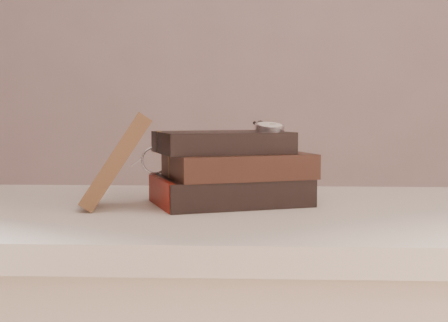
{
  "coord_description": "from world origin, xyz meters",
  "views": [
    {
      "loc": [
        0.05,
        -0.69,
        0.91
      ],
      "look_at": [
        0.0,
        0.39,
        0.82
      ],
      "focal_mm": 50.06,
      "sensor_mm": 36.0,
      "label": 1
    }
  ],
  "objects": [
    {
      "name": "pocket_watch",
      "position": [
        0.08,
        0.41,
        0.88
      ],
      "size": [
        0.07,
        0.16,
        0.02
      ],
      "color": "silver",
      "rests_on": "book_stack"
    },
    {
      "name": "book_stack",
      "position": [
        0.01,
        0.39,
        0.81
      ],
      "size": [
        0.3,
        0.25,
        0.13
      ],
      "color": "black",
      "rests_on": "table"
    },
    {
      "name": "eyeglasses",
      "position": [
        -0.1,
        0.44,
        0.82
      ],
      "size": [
        0.14,
        0.15,
        0.05
      ],
      "color": "silver",
      "rests_on": "book_stack"
    },
    {
      "name": "table",
      "position": [
        0.0,
        0.35,
        0.66
      ],
      "size": [
        1.0,
        0.6,
        0.75
      ],
      "color": "beige",
      "rests_on": "ground"
    },
    {
      "name": "journal",
      "position": [
        -0.18,
        0.34,
        0.83
      ],
      "size": [
        0.14,
        0.13,
        0.16
      ],
      "primitive_type": "cube",
      "rotation": [
        0.0,
        0.59,
        0.18
      ],
      "color": "#3F2818",
      "rests_on": "table"
    }
  ]
}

